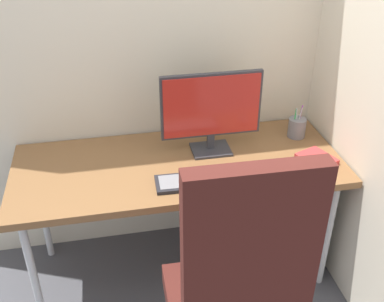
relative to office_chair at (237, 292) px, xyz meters
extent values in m
plane|color=#4C4C51|center=(-0.08, 0.79, -0.63)|extent=(8.00, 8.00, 0.00)
cube|color=beige|center=(-0.08, 1.15, 0.77)|extent=(2.73, 0.04, 2.80)
cube|color=beige|center=(0.77, 0.63, 0.77)|extent=(0.04, 1.76, 2.80)
cube|color=brown|center=(-0.08, 0.79, 0.07)|extent=(1.64, 0.67, 0.04)
cylinder|color=silver|center=(-0.83, 0.53, -0.29)|extent=(0.04, 0.04, 0.69)
cylinder|color=silver|center=(0.66, 0.53, -0.29)|extent=(0.04, 0.04, 0.69)
cylinder|color=silver|center=(-0.83, 1.04, -0.29)|extent=(0.04, 0.04, 0.69)
cylinder|color=silver|center=(0.66, 1.04, -0.29)|extent=(0.04, 0.04, 0.69)
cube|color=#4C1E19|center=(0.00, -0.12, 0.25)|extent=(0.45, 0.08, 0.77)
cube|color=#B2B5BA|center=(0.47, 0.80, -0.31)|extent=(0.42, 0.54, 0.63)
cube|color=#262628|center=(0.47, 0.52, -0.19)|extent=(0.21, 0.01, 0.02)
cube|color=#333338|center=(0.10, 0.87, 0.10)|extent=(0.20, 0.16, 0.01)
cube|color=#333338|center=(0.10, 0.88, 0.15)|extent=(0.04, 0.02, 0.09)
cube|color=#333338|center=(0.10, 0.88, 0.35)|extent=(0.51, 0.02, 0.34)
cube|color=#B2261E|center=(0.10, 0.86, 0.35)|extent=(0.49, 0.01, 0.31)
cube|color=black|center=(-0.01, 0.59, 0.10)|extent=(0.43, 0.15, 0.02)
cube|color=slate|center=(-0.01, 0.59, 0.11)|extent=(0.40, 0.13, 0.00)
ellipsoid|color=slate|center=(0.37, 0.58, 0.11)|extent=(0.06, 0.09, 0.03)
cylinder|color=slate|center=(0.60, 0.92, 0.15)|extent=(0.09, 0.09, 0.11)
cylinder|color=silver|center=(0.59, 0.92, 0.21)|extent=(0.02, 0.01, 0.12)
cylinder|color=silver|center=(0.60, 0.92, 0.21)|extent=(0.02, 0.01, 0.12)
torus|color=#337FD8|center=(0.60, 0.92, 0.16)|extent=(0.03, 0.03, 0.01)
cylinder|color=purple|center=(0.61, 0.93, 0.20)|extent=(0.02, 0.01, 0.15)
cylinder|color=#3FAD59|center=(0.58, 0.92, 0.19)|extent=(0.02, 0.02, 0.14)
cube|color=#B23333|center=(0.60, 0.66, 0.11)|extent=(0.20, 0.21, 0.03)
camera|label=1|loc=(-0.40, -1.15, 1.35)|focal=43.40mm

